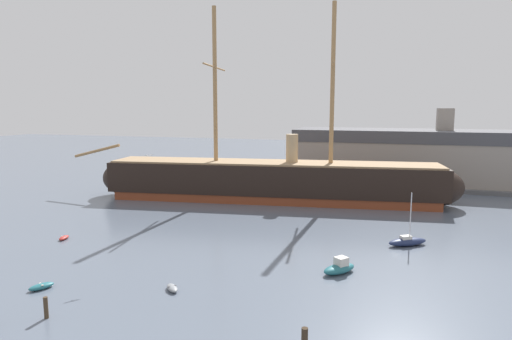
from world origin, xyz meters
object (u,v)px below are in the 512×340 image
Objects in this scene: sailboat_alongside_stern at (407,241)px; seagull_in_flight at (147,155)px; motorboat_mid_right at (339,268)px; tall_ship at (272,180)px; dinghy_foreground_left at (41,286)px; mooring_piling_right_pair at (46,308)px; dinghy_mid_left at (64,238)px; dinghy_near_centre at (172,288)px; dockside_warehouse_right at (418,158)px; motorboat_distant_centre at (308,192)px.

sailboat_alongside_stern is 32.14m from seagull_in_flight.
seagull_in_flight is (-20.66, -1.52, 10.82)m from motorboat_mid_right.
tall_ship is 10.81× the size of sailboat_alongside_stern.
dinghy_foreground_left is 0.60× the size of motorboat_mid_right.
dinghy_mid_left is at bearing 127.97° from mooring_piling_right_pair.
seagull_in_flight is (13.87, -2.38, 11.17)m from dinghy_mid_left.
sailboat_alongside_stern is at bearing -41.53° from tall_ship.
dinghy_near_centre is 69.45m from dockside_warehouse_right.
sailboat_alongside_stern reaches higher than dinghy_foreground_left.
dinghy_near_centre is at bearing -110.04° from dockside_warehouse_right.
sailboat_alongside_stern is at bearing 25.13° from seagull_in_flight.
tall_ship is at bearing -127.12° from motorboat_distant_centre.
sailboat_alongside_stern is 39.30m from mooring_piling_right_pair.
dockside_warehouse_right reaches higher than dinghy_foreground_left.
dockside_warehouse_right is at bearing 51.33° from dinghy_mid_left.
mooring_piling_right_pair is (-5.15, -47.85, -2.75)m from tall_ship.
dinghy_near_centre is 0.31× the size of sailboat_alongside_stern.
tall_ship is 9.24m from motorboat_distant_centre.
sailboat_alongside_stern is (20.73, 20.20, 0.31)m from dinghy_near_centre.
dinghy_mid_left is at bearing -121.71° from tall_ship.
mooring_piling_right_pair is 1.55× the size of seagull_in_flight.
motorboat_mid_right is at bearing 38.43° from mooring_piling_right_pair.
tall_ship is at bearing 138.47° from sailboat_alongside_stern.
mooring_piling_right_pair reaches higher than dinghy_near_centre.
dockside_warehouse_right reaches higher than motorboat_mid_right.
seagull_in_flight is (-10.18, -39.74, 10.76)m from motorboat_distant_centre.
motorboat_distant_centre is (15.09, 50.46, 0.37)m from dinghy_foreground_left.
dockside_warehouse_right reaches higher than dinghy_near_centre.
mooring_piling_right_pair is (13.62, -17.45, 0.66)m from dinghy_mid_left.
motorboat_distant_centre is (24.05, 37.36, 0.41)m from dinghy_mid_left.
dinghy_mid_left is 42.58m from sailboat_alongside_stern.
mooring_piling_right_pair is at bearing -96.15° from tall_ship.
dinghy_foreground_left is 6.41m from mooring_piling_right_pair.
motorboat_mid_right reaches higher than dinghy_mid_left.
dinghy_mid_left is 22.15m from mooring_piling_right_pair.
motorboat_distant_centre is at bearing 105.34° from motorboat_mid_right.
dinghy_foreground_left is at bearing 136.96° from mooring_piling_right_pair.
sailboat_alongside_stern is (41.27, 10.47, 0.33)m from dinghy_mid_left.
sailboat_alongside_stern is 0.12× the size of dockside_warehouse_right.
dockside_warehouse_right reaches higher than sailboat_alongside_stern.
dockside_warehouse_right reaches higher than seagull_in_flight.
dinghy_foreground_left is 1.21× the size of dinghy_mid_left.
dinghy_mid_left is 34.55m from motorboat_mid_right.
motorboat_distant_centre is at bearing -138.41° from dockside_warehouse_right.
tall_ship is 62.04× the size of seagull_in_flight.
motorboat_mid_right reaches higher than dinghy_foreground_left.
tall_ship reaches higher than seagull_in_flight.
dockside_warehouse_right is at bearing 67.16° from mooring_piling_right_pair.
seagull_in_flight reaches higher than dinghy_mid_left.
tall_ship is at bearing 116.76° from motorboat_mid_right.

